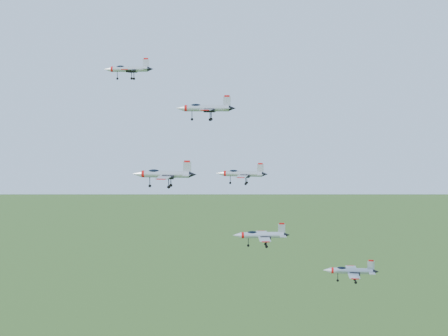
# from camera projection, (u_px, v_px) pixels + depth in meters

# --- Properties ---
(jet_lead) EXTENTS (12.05, 9.92, 3.23)m
(jet_lead) POSITION_uv_depth(u_px,v_px,m) (128.00, 69.00, 146.98)
(jet_lead) COLOR #A9B0B6
(jet_left_high) EXTENTS (13.12, 10.85, 3.51)m
(jet_left_high) POSITION_uv_depth(u_px,v_px,m) (205.00, 108.00, 134.37)
(jet_left_high) COLOR #A9B0B6
(jet_right_high) EXTENTS (12.83, 10.58, 3.43)m
(jet_right_high) POSITION_uv_depth(u_px,v_px,m) (164.00, 174.00, 121.77)
(jet_right_high) COLOR #A9B0B6
(jet_left_low) EXTENTS (11.35, 9.32, 3.04)m
(jet_left_low) POSITION_uv_depth(u_px,v_px,m) (241.00, 174.00, 135.42)
(jet_left_low) COLOR #A9B0B6
(jet_right_low) EXTENTS (10.91, 9.16, 2.93)m
(jet_right_low) POSITION_uv_depth(u_px,v_px,m) (261.00, 235.00, 118.11)
(jet_right_low) COLOR #A9B0B6
(jet_trail) EXTENTS (11.40, 9.40, 3.05)m
(jet_trail) POSITION_uv_depth(u_px,v_px,m) (350.00, 271.00, 127.38)
(jet_trail) COLOR #A9B0B6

